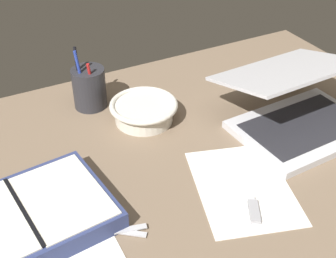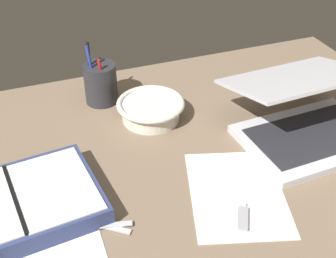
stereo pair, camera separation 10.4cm
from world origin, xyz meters
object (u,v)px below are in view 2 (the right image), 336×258
(pen_cup, at_px, (101,83))
(planner, at_px, (17,206))
(laptop, at_px, (306,117))
(scissors, at_px, (83,225))
(bowl, at_px, (151,109))

(pen_cup, xyz_separation_m, planner, (-0.26, -0.35, -0.03))
(pen_cup, bearing_deg, laptop, -37.75)
(pen_cup, distance_m, scissors, 0.46)
(bowl, xyz_separation_m, planner, (-0.36, -0.23, -0.01))
(bowl, bearing_deg, scissors, -128.59)
(bowl, distance_m, scissors, 0.39)
(planner, height_order, scissors, planner)
(laptop, xyz_separation_m, bowl, (-0.32, 0.20, -0.02))
(planner, bearing_deg, bowl, 26.13)
(laptop, height_order, planner, laptop)
(laptop, relative_size, planner, 0.98)
(pen_cup, relative_size, scissors, 1.30)
(bowl, bearing_deg, laptop, -31.32)
(bowl, xyz_separation_m, pen_cup, (-0.10, 0.13, 0.03))
(pen_cup, bearing_deg, scissors, -108.66)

